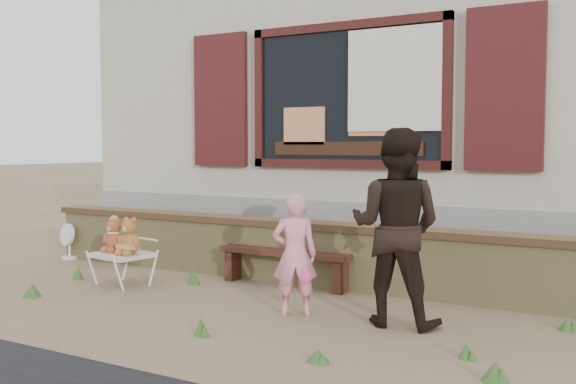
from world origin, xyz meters
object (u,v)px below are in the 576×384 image
Objects in this scene: teddy_bear_left at (114,234)px; child at (295,255)px; teddy_bear_right at (130,235)px; adult at (396,227)px; bench at (286,259)px; folding_chair at (123,256)px.

child is (2.32, -0.20, 0.00)m from teddy_bear_left.
teddy_bear_left is 2.33m from child.
teddy_bear_right is 0.37× the size of child.
teddy_bear_left is at bearing -4.83° from adult.
folding_chair is (-1.50, -0.85, 0.03)m from bench.
adult reaches higher than teddy_bear_left.
child is (0.68, -1.02, 0.25)m from bench.
folding_chair is 3.08m from adult.
child is (2.18, -0.17, 0.22)m from folding_chair.
adult reaches higher than child.
teddy_bear_right is 0.24× the size of adult.
teddy_bear_right is at bearing -35.17° from child.
teddy_bear_right is at bearing -146.80° from bench.
folding_chair is 0.26m from teddy_bear_left.
adult is at bearing -28.97° from bench.
bench is at bearing 37.60° from teddy_bear_left.
teddy_bear_left is (-0.14, 0.03, 0.22)m from folding_chair.
teddy_bear_left is 0.28m from teddy_bear_right.
bench is at bearing -33.35° from adult.
child reaches higher than folding_chair.
child is 0.66× the size of adult.
folding_chair is 0.40× the size of adult.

